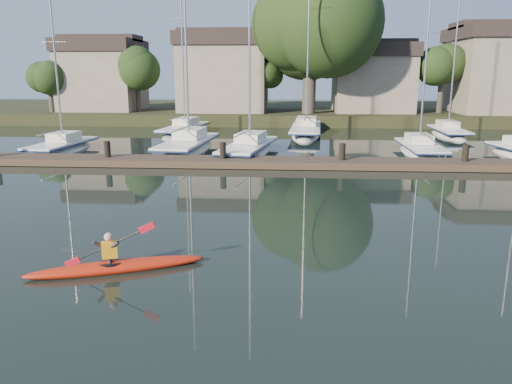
# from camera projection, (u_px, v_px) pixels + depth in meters

# --- Properties ---
(ground) EXTENTS (160.00, 160.00, 0.00)m
(ground) POSITION_uv_depth(u_px,v_px,m) (270.00, 276.00, 11.67)
(ground) COLOR black
(ground) RESTS_ON ground
(kayak) EXTENTS (4.16, 2.03, 1.35)m
(kayak) POSITION_uv_depth(u_px,v_px,m) (116.00, 264.00, 11.95)
(kayak) COLOR #B1260D
(kayak) RESTS_ON ground
(dock) EXTENTS (34.00, 2.00, 1.80)m
(dock) POSITION_uv_depth(u_px,v_px,m) (282.00, 162.00, 25.20)
(dock) COLOR #4F382D
(dock) RESTS_ON ground
(sailboat_0) EXTENTS (2.54, 7.13, 11.09)m
(sailboat_0) POSITION_uv_depth(u_px,v_px,m) (62.00, 155.00, 30.02)
(sailboat_0) COLOR white
(sailboat_0) RESTS_ON ground
(sailboat_1) EXTENTS (2.98, 9.34, 15.03)m
(sailboat_1) POSITION_uv_depth(u_px,v_px,m) (188.00, 154.00, 30.36)
(sailboat_1) COLOR white
(sailboat_1) RESTS_ON ground
(sailboat_2) EXTENTS (3.52, 9.19, 14.85)m
(sailboat_2) POSITION_uv_depth(u_px,v_px,m) (249.00, 157.00, 29.18)
(sailboat_2) COLOR white
(sailboat_2) RESTS_ON ground
(sailboat_3) EXTENTS (1.98, 7.31, 11.77)m
(sailboat_3) POSITION_uv_depth(u_px,v_px,m) (419.00, 156.00, 29.27)
(sailboat_3) COLOR white
(sailboat_3) RESTS_ON ground
(sailboat_5) EXTENTS (3.11, 9.07, 14.72)m
(sailboat_5) POSITION_uv_depth(u_px,v_px,m) (184.00, 136.00, 38.79)
(sailboat_5) COLOR white
(sailboat_5) RESTS_ON ground
(sailboat_6) EXTENTS (2.86, 10.74, 16.89)m
(sailboat_6) POSITION_uv_depth(u_px,v_px,m) (306.00, 137.00, 38.22)
(sailboat_6) COLOR white
(sailboat_6) RESTS_ON ground
(sailboat_7) EXTENTS (2.06, 7.34, 11.78)m
(sailboat_7) POSITION_uv_depth(u_px,v_px,m) (448.00, 138.00, 37.42)
(sailboat_7) COLOR white
(sailboat_7) RESTS_ON ground
(shore) EXTENTS (90.00, 25.25, 12.75)m
(shore) POSITION_uv_depth(u_px,v_px,m) (303.00, 87.00, 49.88)
(shore) COLOR black
(shore) RESTS_ON ground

